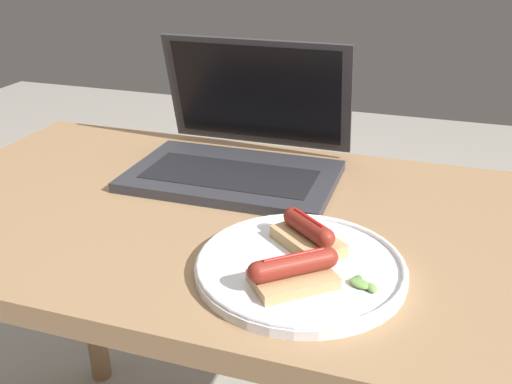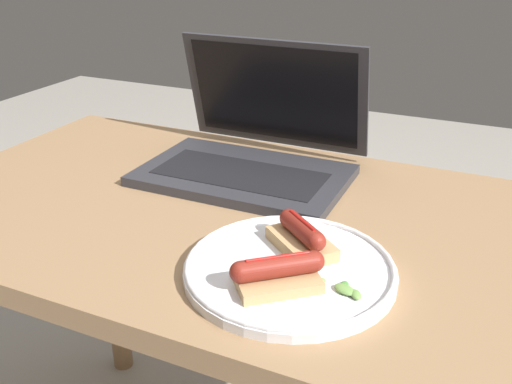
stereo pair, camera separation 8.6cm
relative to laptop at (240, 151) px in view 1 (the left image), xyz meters
The scene contains 6 objects.
desk 0.22m from the laptop, 66.71° to the right, with size 1.19×0.65×0.71m.
laptop is the anchor object (origin of this frame).
plate 0.36m from the laptop, 57.29° to the right, with size 0.29×0.29×0.02m.
sausage_toast_left 0.41m from the laptop, 60.78° to the right, with size 0.12×0.12×0.05m.
sausage_toast_middle 0.32m from the laptop, 52.88° to the right, with size 0.12×0.11×0.05m.
salad_pile 0.43m from the laptop, 51.39° to the right, with size 0.08×0.04×0.01m.
Camera 1 is at (0.27, -0.79, 1.13)m, focal length 40.00 mm.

